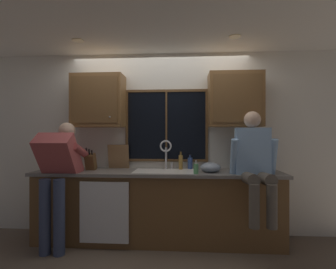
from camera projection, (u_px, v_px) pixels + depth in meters
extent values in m
cube|color=silver|center=(160.00, 143.00, 3.74)|extent=(5.54, 0.12, 2.55)
cylinder|color=#FFEAB2|center=(78.00, 41.00, 3.14)|extent=(0.14, 0.14, 0.01)
cylinder|color=#FFEAB2|center=(235.00, 37.00, 3.01)|extent=(0.14, 0.14, 0.01)
cube|color=black|center=(166.00, 126.00, 3.66)|extent=(1.10, 0.02, 0.95)
cube|color=brown|center=(166.00, 91.00, 3.65)|extent=(1.17, 0.02, 0.04)
cube|color=brown|center=(166.00, 160.00, 3.66)|extent=(1.17, 0.02, 0.04)
cube|color=brown|center=(127.00, 126.00, 3.69)|extent=(0.04, 0.02, 0.95)
cube|color=brown|center=(207.00, 125.00, 3.62)|extent=(0.03, 0.02, 0.95)
cube|color=brown|center=(166.00, 126.00, 3.65)|extent=(0.02, 0.02, 0.95)
cube|color=brown|center=(157.00, 207.00, 3.39)|extent=(3.14, 0.58, 0.88)
cube|color=slate|center=(157.00, 173.00, 3.37)|extent=(3.20, 0.62, 0.04)
cube|color=white|center=(104.00, 212.00, 3.12)|extent=(0.60, 0.02, 0.74)
cube|color=brown|center=(99.00, 101.00, 3.57)|extent=(0.70, 0.33, 0.72)
cube|color=brown|center=(94.00, 99.00, 3.40)|extent=(0.62, 0.01, 0.62)
sphere|color=#B2B2B7|center=(110.00, 117.00, 3.38)|extent=(0.02, 0.02, 0.02)
cube|color=brown|center=(235.00, 100.00, 3.44)|extent=(0.70, 0.33, 0.72)
cube|color=brown|center=(238.00, 98.00, 3.27)|extent=(0.62, 0.01, 0.62)
sphere|color=#B2B2B7|center=(255.00, 116.00, 3.25)|extent=(0.02, 0.02, 0.02)
cube|color=white|center=(165.00, 172.00, 3.37)|extent=(0.80, 0.46, 0.02)
cube|color=beige|center=(150.00, 179.00, 3.39)|extent=(0.36, 0.42, 0.20)
cube|color=beige|center=(180.00, 180.00, 3.36)|extent=(0.36, 0.42, 0.20)
cube|color=white|center=(165.00, 179.00, 3.37)|extent=(0.04, 0.42, 0.20)
cylinder|color=silver|center=(166.00, 158.00, 3.59)|extent=(0.03, 0.03, 0.30)
torus|color=silver|center=(166.00, 146.00, 3.53)|extent=(0.16, 0.02, 0.16)
cylinder|color=silver|center=(172.00, 165.00, 3.59)|extent=(0.03, 0.03, 0.09)
cylinder|color=#384260|center=(45.00, 217.00, 3.01)|extent=(0.13, 0.13, 0.88)
cylinder|color=#384260|center=(59.00, 217.00, 3.00)|extent=(0.13, 0.13, 0.88)
cube|color=#B24C4C|center=(59.00, 157.00, 3.16)|extent=(0.44, 0.50, 0.60)
sphere|color=beige|center=(67.00, 131.00, 3.38)|extent=(0.21, 0.21, 0.21)
cylinder|color=#B24C4C|center=(49.00, 152.00, 3.36)|extent=(0.09, 0.52, 0.26)
cylinder|color=#B24C4C|center=(82.00, 152.00, 3.33)|extent=(0.09, 0.52, 0.26)
cylinder|color=#595147|center=(249.00, 179.00, 2.92)|extent=(0.14, 0.43, 0.16)
cylinder|color=#595147|center=(265.00, 179.00, 2.91)|extent=(0.14, 0.43, 0.16)
cylinder|color=#595147|center=(254.00, 206.00, 2.70)|extent=(0.11, 0.11, 0.46)
cylinder|color=#595147|center=(272.00, 206.00, 2.69)|extent=(0.11, 0.11, 0.46)
cube|color=#8CB2DB|center=(252.00, 151.00, 3.13)|extent=(0.41, 0.23, 0.56)
sphere|color=beige|center=(252.00, 120.00, 3.13)|extent=(0.20, 0.20, 0.20)
cylinder|color=#8CB2DB|center=(234.00, 158.00, 3.10)|extent=(0.08, 0.20, 0.47)
cylinder|color=#8CB2DB|center=(273.00, 158.00, 3.07)|extent=(0.08, 0.20, 0.47)
cube|color=brown|center=(91.00, 162.00, 3.47)|extent=(0.12, 0.18, 0.25)
cylinder|color=black|center=(87.00, 151.00, 3.41)|extent=(0.02, 0.05, 0.09)
cylinder|color=black|center=(89.00, 152.00, 3.41)|extent=(0.02, 0.04, 0.08)
cylinder|color=black|center=(92.00, 152.00, 3.41)|extent=(0.02, 0.04, 0.06)
cube|color=#997047|center=(119.00, 157.00, 3.63)|extent=(0.29, 0.09, 0.34)
ellipsoid|color=#8C99A8|center=(210.00, 168.00, 3.28)|extent=(0.26, 0.26, 0.13)
cylinder|color=#59A566|center=(196.00, 169.00, 3.14)|extent=(0.06, 0.06, 0.12)
cylinder|color=silver|center=(196.00, 162.00, 3.14)|extent=(0.02, 0.02, 0.04)
cylinder|color=silver|center=(196.00, 161.00, 3.12)|extent=(0.01, 0.04, 0.01)
cylinder|color=#334C8C|center=(190.00, 163.00, 3.58)|extent=(0.07, 0.07, 0.15)
cylinder|color=navy|center=(190.00, 156.00, 3.58)|extent=(0.03, 0.03, 0.04)
cylinder|color=black|center=(190.00, 155.00, 3.58)|extent=(0.03, 0.03, 0.01)
cylinder|color=olive|center=(181.00, 162.00, 3.53)|extent=(0.06, 0.06, 0.19)
cylinder|color=brown|center=(181.00, 154.00, 3.53)|extent=(0.03, 0.03, 0.05)
cylinder|color=black|center=(181.00, 151.00, 3.53)|extent=(0.03, 0.03, 0.01)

